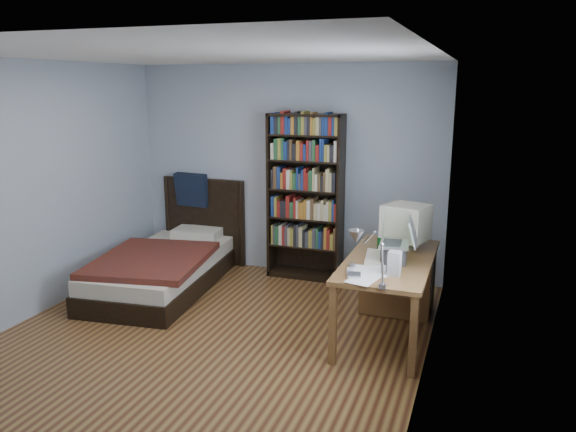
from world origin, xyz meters
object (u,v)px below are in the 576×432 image
object	(u,v)px
desk_lamp	(361,242)
speaker	(394,263)
bookshelf	(305,197)
desk	(395,277)
bed	(167,264)
laptop	(396,250)
crt_monitor	(406,223)
soda_can	(381,243)
keyboard	(375,257)

from	to	relation	value
desk_lamp	speaker	size ratio (longest dim) A/B	2.77
bookshelf	desk	bearing A→B (deg)	-34.84
desk_lamp	bed	distance (m)	3.15
laptop	bed	world-z (taller)	bed
laptop	speaker	world-z (taller)	laptop
crt_monitor	soda_can	world-z (taller)	crt_monitor
desk_lamp	soda_can	world-z (taller)	desk_lamp
keyboard	desk_lamp	bearing A→B (deg)	-92.84
crt_monitor	desk_lamp	xyz separation A→B (m)	(-0.11, -1.52, 0.21)
keyboard	bookshelf	size ratio (longest dim) A/B	0.22
laptop	desk_lamp	size ratio (longest dim) A/B	0.72
desk_lamp	bed	world-z (taller)	desk_lamp
desk	bed	xyz separation A→B (m)	(-2.61, 0.03, -0.16)
desk	laptop	xyz separation A→B (m)	(0.07, -0.49, 0.43)
desk_lamp	bookshelf	distance (m)	2.65
crt_monitor	desk_lamp	world-z (taller)	desk_lamp
desk_lamp	keyboard	world-z (taller)	desk_lamp
bed	bookshelf	bearing A→B (deg)	29.99
desk	crt_monitor	xyz separation A→B (m)	(0.08, -0.01, 0.56)
soda_can	bed	world-z (taller)	bed
desk_lamp	bed	bearing A→B (deg)	148.85
desk	speaker	xyz separation A→B (m)	(0.11, -0.85, 0.42)
bed	soda_can	bearing A→B (deg)	-4.53
bed	desk	bearing A→B (deg)	-0.67
desk	soda_can	size ratio (longest dim) A/B	12.23
laptop	crt_monitor	bearing A→B (deg)	88.80
speaker	soda_can	size ratio (longest dim) A/B	1.60
laptop	desk_lamp	xyz separation A→B (m)	(-0.10, -1.04, 0.34)
desk_lamp	keyboard	size ratio (longest dim) A/B	1.32
laptop	bookshelf	xyz separation A→B (m)	(-1.27, 1.33, 0.13)
soda_can	desk	bearing A→B (deg)	52.27
desk	laptop	size ratio (longest dim) A/B	3.82
laptop	bookshelf	size ratio (longest dim) A/B	0.21
laptop	bookshelf	distance (m)	1.85
laptop	bookshelf	world-z (taller)	bookshelf
speaker	bed	xyz separation A→B (m)	(-2.72, 0.88, -0.58)
keyboard	soda_can	xyz separation A→B (m)	(-0.01, 0.30, 0.05)
desk_lamp	bookshelf	size ratio (longest dim) A/B	0.29
keyboard	soda_can	distance (m)	0.30
keyboard	bed	xyz separation A→B (m)	(-2.49, 0.49, -0.49)
bookshelf	soda_can	bearing A→B (deg)	-43.00
bookshelf	crt_monitor	bearing A→B (deg)	-33.56
laptop	soda_can	xyz separation A→B (m)	(-0.20, 0.32, -0.05)
crt_monitor	soda_can	distance (m)	0.31
laptop	desk	bearing A→B (deg)	97.74
desk	desk_lamp	bearing A→B (deg)	-91.17
laptop	bed	distance (m)	2.79
bookshelf	laptop	bearing A→B (deg)	-46.24
desk	soda_can	xyz separation A→B (m)	(-0.13, -0.17, 0.38)
keyboard	soda_can	bearing A→B (deg)	83.32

